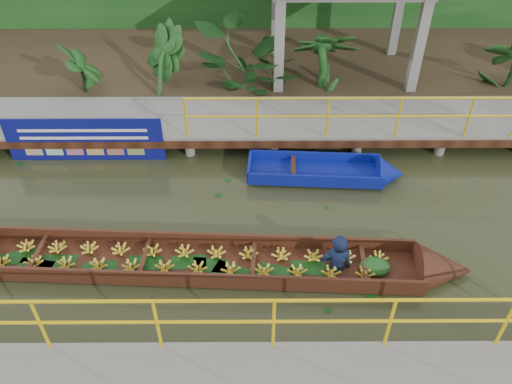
{
  "coord_description": "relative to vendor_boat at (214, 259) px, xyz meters",
  "views": [
    {
      "loc": [
        0.54,
        -7.22,
        6.87
      ],
      "look_at": [
        0.58,
        0.5,
        0.6
      ],
      "focal_mm": 35.0,
      "sensor_mm": 36.0,
      "label": 1
    }
  ],
  "objects": [
    {
      "name": "moored_blue_boat",
      "position": [
        2.93,
        2.69,
        -0.06
      ],
      "size": [
        3.53,
        1.14,
        0.83
      ],
      "rotation": [
        0.0,
        0.0,
        -0.06
      ],
      "color": "navy",
      "rests_on": "ground"
    },
    {
      "name": "vendor_boat",
      "position": [
        0.0,
        0.0,
        0.0
      ],
      "size": [
        9.9,
        1.46,
        2.0
      ],
      "rotation": [
        0.0,
        0.0,
        -0.05
      ],
      "color": "#391E0F",
      "rests_on": "ground"
    },
    {
      "name": "tropical_plants",
      "position": [
        2.44,
        6.26,
        0.95
      ],
      "size": [
        14.13,
        1.13,
        1.41
      ],
      "color": "#164114",
      "rests_on": "ground"
    },
    {
      "name": "blue_banner",
      "position": [
        -3.18,
        3.44,
        0.35
      ],
      "size": [
        3.63,
        0.04,
        1.13
      ],
      "color": "navy",
      "rests_on": "ground"
    },
    {
      "name": "ground",
      "position": [
        0.19,
        0.96,
        -0.21
      ],
      "size": [
        80.0,
        80.0,
        0.0
      ],
      "primitive_type": "plane",
      "color": "#2A3018",
      "rests_on": "ground"
    },
    {
      "name": "far_dock",
      "position": [
        0.21,
        4.39,
        0.27
      ],
      "size": [
        16.0,
        2.06,
        1.66
      ],
      "color": "gray",
      "rests_on": "ground"
    },
    {
      "name": "land_strip",
      "position": [
        0.19,
        8.46,
        0.02
      ],
      "size": [
        30.0,
        8.0,
        0.45
      ],
      "primitive_type": "cube",
      "color": "#2D2416",
      "rests_on": "ground"
    }
  ]
}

